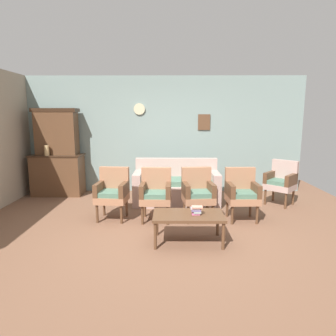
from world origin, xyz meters
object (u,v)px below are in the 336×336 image
(armchair_near_couch_end, at_px, (198,191))
(coffee_table, at_px, (188,217))
(side_cabinet, at_px, (58,175))
(wingback_chair_by_fireplace, at_px, (281,180))
(armchair_near_cabinet, at_px, (156,192))
(book_stack_on_table, at_px, (196,210))
(floral_couch, at_px, (176,187))
(armchair_by_doorway, at_px, (113,191))
(vase_on_cabinet, at_px, (47,150))
(armchair_row_middle, at_px, (242,192))

(armchair_near_couch_end, relative_size, coffee_table, 0.90)
(side_cabinet, bearing_deg, wingback_chair_by_fireplace, -8.45)
(armchair_near_cabinet, height_order, book_stack_on_table, armchair_near_cabinet)
(armchair_near_couch_end, distance_m, coffee_table, 1.00)
(side_cabinet, distance_m, armchair_near_couch_end, 3.44)
(floral_couch, relative_size, book_stack_on_table, 10.31)
(floral_couch, xyz_separation_m, book_stack_on_table, (0.24, -1.98, 0.16))
(wingback_chair_by_fireplace, bearing_deg, book_stack_on_table, -135.25)
(armchair_by_doorway, height_order, armchair_near_cabinet, same)
(armchair_by_doorway, distance_m, book_stack_on_table, 1.70)
(vase_on_cabinet, xyz_separation_m, coffee_table, (2.97, -2.39, -0.67))
(side_cabinet, relative_size, armchair_by_doorway, 1.28)
(armchair_row_middle, bearing_deg, vase_on_cabinet, 160.05)
(side_cabinet, relative_size, floral_couch, 0.66)
(armchair_by_doorway, height_order, coffee_table, armchair_by_doorway)
(floral_couch, height_order, book_stack_on_table, floral_couch)
(armchair_near_couch_end, xyz_separation_m, armchair_row_middle, (0.76, -0.02, 0.00))
(armchair_near_cabinet, distance_m, armchair_near_couch_end, 0.73)
(floral_couch, bearing_deg, armchair_row_middle, -42.16)
(armchair_by_doorway, xyz_separation_m, book_stack_on_table, (1.38, -1.00, -0.01))
(book_stack_on_table, bearing_deg, coffee_table, 171.11)
(armchair_near_couch_end, relative_size, armchair_row_middle, 1.00)
(floral_couch, height_order, armchair_near_couch_end, same)
(wingback_chair_by_fireplace, bearing_deg, armchair_row_middle, -138.40)
(wingback_chair_by_fireplace, height_order, book_stack_on_table, wingback_chair_by_fireplace)
(armchair_by_doorway, relative_size, book_stack_on_table, 5.33)
(armchair_by_doorway, bearing_deg, side_cabinet, 134.37)
(armchair_by_doorway, relative_size, armchair_row_middle, 1.00)
(armchair_near_cabinet, distance_m, book_stack_on_table, 1.13)
(floral_couch, relative_size, armchair_row_middle, 1.93)
(wingback_chair_by_fireplace, bearing_deg, floral_couch, 177.33)
(side_cabinet, xyz_separation_m, vase_on_cabinet, (-0.14, -0.19, 0.58))
(wingback_chair_by_fireplace, bearing_deg, vase_on_cabinet, 173.93)
(armchair_near_couch_end, bearing_deg, armchair_row_middle, -1.45)
(floral_couch, bearing_deg, coffee_table, -86.24)
(side_cabinet, bearing_deg, armchair_row_middle, -23.08)
(coffee_table, bearing_deg, vase_on_cabinet, 141.19)
(armchair_by_doorway, height_order, armchair_near_couch_end, same)
(vase_on_cabinet, distance_m, wingback_chair_by_fireplace, 5.03)
(armchair_near_cabinet, xyz_separation_m, armchair_near_couch_end, (0.73, 0.05, 0.00))
(vase_on_cabinet, relative_size, wingback_chair_by_fireplace, 0.26)
(vase_on_cabinet, distance_m, armchair_near_couch_end, 3.53)
(side_cabinet, bearing_deg, floral_couch, -12.90)
(armchair_by_doorway, distance_m, armchair_row_middle, 2.25)
(vase_on_cabinet, distance_m, book_stack_on_table, 3.95)
(armchair_row_middle, bearing_deg, side_cabinet, 156.92)
(vase_on_cabinet, bearing_deg, coffee_table, -38.81)
(coffee_table, bearing_deg, book_stack_on_table, -8.89)
(coffee_table, height_order, book_stack_on_table, book_stack_on_table)
(vase_on_cabinet, bearing_deg, armchair_near_couch_end, -23.92)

